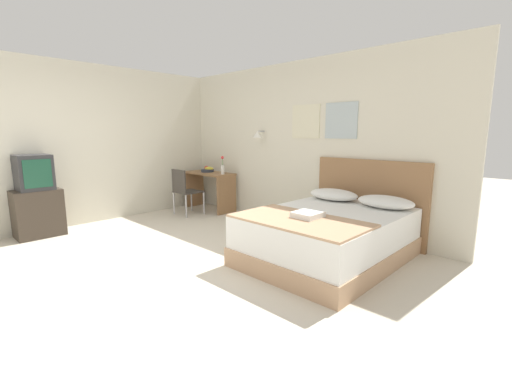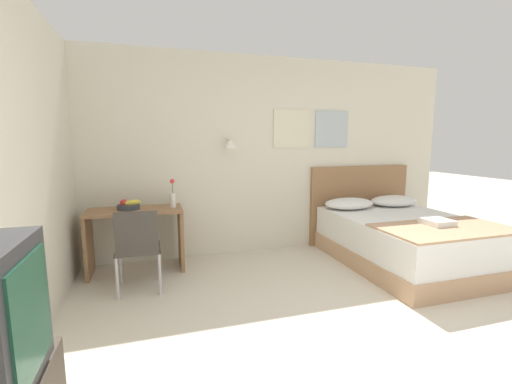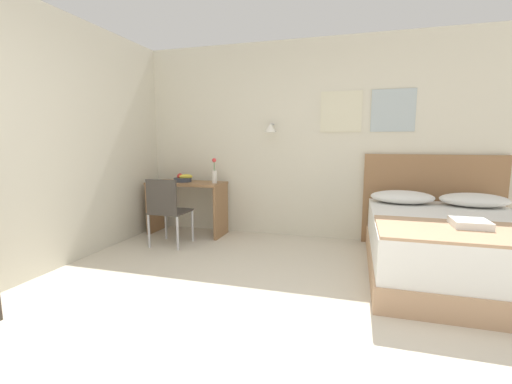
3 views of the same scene
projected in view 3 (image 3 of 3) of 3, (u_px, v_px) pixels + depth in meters
ground_plane at (257, 349)px, 2.19m from camera, size 24.00×24.00×0.00m
wall_back at (314, 141)px, 4.61m from camera, size 5.59×0.31×2.65m
bed at (451, 248)px, 3.32m from camera, size 1.50×2.00×0.59m
headboard at (431, 201)px, 4.26m from camera, size 1.62×0.06×1.16m
pillow_left at (402, 197)px, 4.05m from camera, size 0.71×0.47×0.15m
pillow_right at (474, 200)px, 3.84m from camera, size 0.71×0.47×0.15m
throw_blanket at (473, 232)px, 2.72m from camera, size 1.46×0.80×0.02m
folded_towel_near_foot at (470, 223)px, 2.85m from camera, size 0.27×0.30×0.06m
desk at (187, 198)px, 4.88m from camera, size 1.07×0.50×0.75m
desk_chair at (166, 207)px, 4.26m from camera, size 0.44×0.44×0.86m
fruit_bowl at (183, 179)px, 4.86m from camera, size 0.28×0.25×0.12m
flower_vase at (214, 174)px, 4.68m from camera, size 0.07×0.07×0.34m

